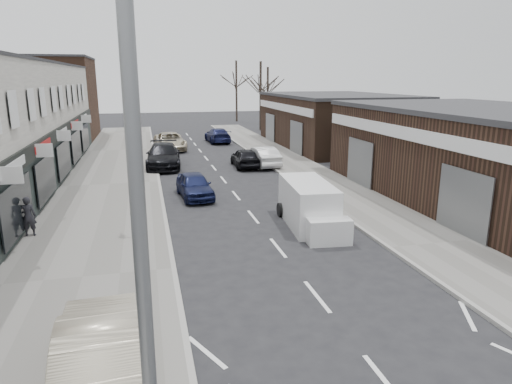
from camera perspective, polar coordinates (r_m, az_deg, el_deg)
pavement_left at (r=28.09m, az=-17.80°, el=0.87°), size 5.50×64.00×0.12m
pavement_right at (r=29.86m, az=6.85°, el=2.21°), size 3.50×64.00×0.12m
brick_block_far at (r=51.16m, az=-24.18°, el=10.49°), size 8.00×10.00×8.00m
right_unit_near at (r=26.10m, az=27.47°, el=3.89°), size 10.00×18.00×4.50m
right_unit_far at (r=43.07m, az=9.83°, el=8.70°), size 10.00×16.00×4.50m
tree_far_a at (r=55.38m, az=0.57°, el=7.73°), size 3.60×3.60×8.00m
tree_far_b at (r=61.79m, az=1.45°, el=8.39°), size 3.60×3.60×7.50m
tree_far_c at (r=66.92m, az=-2.42°, el=8.83°), size 3.60×3.60×8.50m
street_lamp at (r=4.79m, az=-12.22°, el=-5.16°), size 2.23×0.22×8.00m
warning_sign at (r=17.79m, az=-15.20°, el=0.72°), size 0.12×0.80×2.70m
white_van at (r=19.43m, az=6.66°, el=-1.74°), size 2.07×4.99×1.89m
sedan_on_pavement at (r=10.26m, az=-18.90°, el=-17.87°), size 1.85×4.61×1.49m
pedestrian at (r=19.90m, az=-26.60°, el=-2.74°), size 0.58×0.39×1.59m
parked_car_left_a at (r=24.19m, az=-7.69°, el=0.82°), size 1.89×4.00×1.32m
parked_car_left_b at (r=32.85m, az=-11.50°, el=4.47°), size 2.65×5.80×1.64m
parked_car_left_c at (r=40.79m, az=-10.71°, el=6.25°), size 2.77×5.52×1.50m
parked_car_right_a at (r=32.58m, az=0.79°, el=4.47°), size 1.83×4.40×1.42m
parked_car_right_b at (r=32.29m, az=-1.39°, el=4.33°), size 1.69×4.01×1.36m
parked_car_right_c at (r=45.00m, az=-4.83°, el=7.09°), size 2.14×4.87×1.39m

